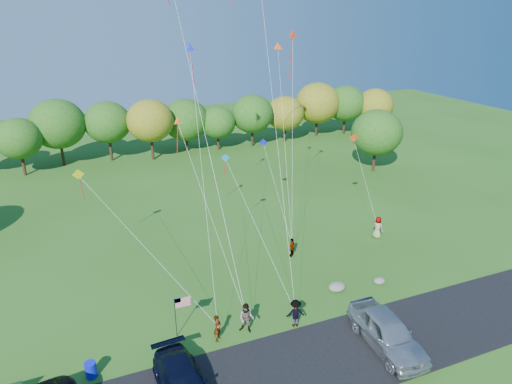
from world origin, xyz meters
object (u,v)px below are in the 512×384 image
(minivan_silver, at_px, (387,332))
(flyer_c, at_px, (295,313))
(flyer_d, at_px, (292,247))
(flyer_b, at_px, (247,318))
(flyer_e, at_px, (378,227))
(flyer_a, at_px, (218,328))
(minivan_navy, at_px, (183,383))
(trash_barrel, at_px, (91,370))

(minivan_silver, relative_size, flyer_c, 3.17)
(flyer_d, bearing_deg, flyer_b, 6.25)
(flyer_b, bearing_deg, flyer_e, 62.66)
(flyer_a, xyz_separation_m, flyer_e, (16.60, 7.28, 0.12))
(flyer_a, height_order, flyer_d, flyer_a)
(minivan_navy, height_order, minivan_silver, minivan_silver)
(flyer_e, bearing_deg, flyer_d, 63.00)
(flyer_e, bearing_deg, minivan_silver, 118.52)
(minivan_navy, xyz_separation_m, trash_barrel, (-4.21, 3.18, -0.38))
(flyer_a, xyz_separation_m, flyer_c, (4.81, -0.57, 0.07))
(flyer_c, relative_size, flyer_d, 1.17)
(minivan_navy, distance_m, flyer_d, 15.56)
(minivan_silver, distance_m, flyer_a, 9.78)
(minivan_silver, xyz_separation_m, flyer_d, (-0.36, 11.48, -0.26))
(minivan_navy, relative_size, flyer_a, 3.16)
(minivan_navy, bearing_deg, trash_barrel, 139.07)
(trash_barrel, bearing_deg, flyer_e, 17.59)
(flyer_e, bearing_deg, minivan_navy, 91.31)
(flyer_c, bearing_deg, flyer_d, -101.43)
(flyer_c, xyz_separation_m, trash_barrel, (-11.93, 0.32, -0.46))
(flyer_e, relative_size, trash_barrel, 2.13)
(flyer_d, xyz_separation_m, trash_barrel, (-15.57, -7.46, -0.33))
(minivan_navy, bearing_deg, flyer_d, 39.28)
(flyer_a, xyz_separation_m, trash_barrel, (-7.12, -0.24, -0.39))
(flyer_c, height_order, flyer_d, flyer_c)
(flyer_d, bearing_deg, flyer_c, 23.89)
(flyer_c, relative_size, flyer_e, 0.94)
(flyer_c, bearing_deg, flyer_e, -132.76)
(flyer_a, relative_size, flyer_d, 1.08)
(minivan_silver, bearing_deg, flyer_c, 139.81)
(flyer_a, height_order, flyer_e, flyer_e)
(flyer_e, bearing_deg, flyer_a, 86.24)
(minivan_navy, bearing_deg, flyer_e, 24.89)
(minivan_silver, relative_size, flyer_e, 2.98)
(flyer_a, height_order, flyer_b, flyer_b)
(minivan_navy, relative_size, flyer_c, 2.92)
(flyer_b, relative_size, flyer_c, 1.06)
(flyer_b, xyz_separation_m, flyer_d, (6.61, 7.17, -0.19))
(flyer_a, height_order, trash_barrel, flyer_a)
(flyer_a, distance_m, trash_barrel, 7.14)
(minivan_silver, xyz_separation_m, flyer_b, (-6.96, 4.31, -0.08))
(trash_barrel, bearing_deg, minivan_navy, -37.07)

